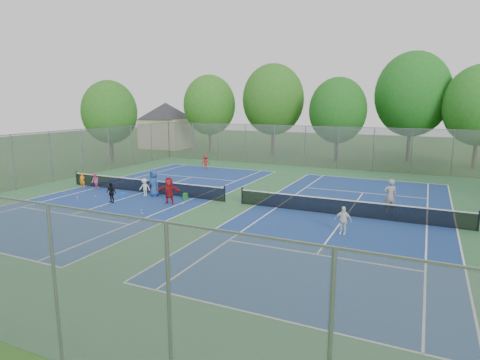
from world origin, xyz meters
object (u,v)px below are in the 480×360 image
object	(u,v)px
ball_hopper	(185,197)
instructor	(390,196)
net_right	(346,208)
ball_crate	(123,195)
net_left	(144,186)

from	to	relation	value
ball_hopper	instructor	bearing A→B (deg)	11.59
net_right	ball_hopper	world-z (taller)	net_right
net_right	ball_hopper	size ratio (longest dim) A/B	26.73
net_right	instructor	distance (m)	2.80
ball_crate	instructor	xyz separation A→B (m)	(16.44, 3.55, 0.84)
net_left	net_right	world-z (taller)	same
net_left	ball_crate	xyz separation A→B (m)	(-0.33, -1.79, -0.31)
net_right	ball_crate	xyz separation A→B (m)	(-14.33, -1.79, -0.31)
net_right	ball_hopper	xyz separation A→B (m)	(-10.09, -0.74, -0.21)
net_left	ball_hopper	world-z (taller)	net_left
net_right	instructor	world-z (taller)	instructor
instructor	ball_hopper	bearing A→B (deg)	-9.82
instructor	net_left	bearing A→B (deg)	-15.17
net_right	ball_crate	size ratio (longest dim) A/B	37.09
net_right	net_left	bearing A→B (deg)	180.00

